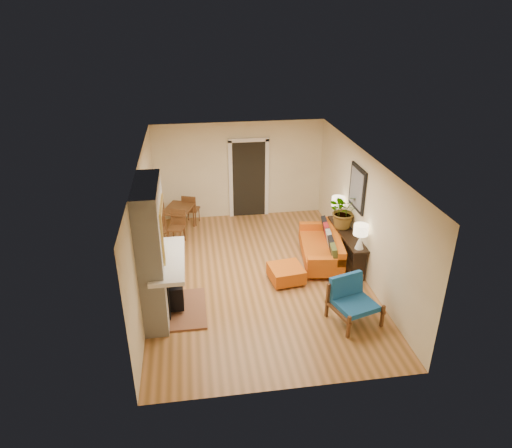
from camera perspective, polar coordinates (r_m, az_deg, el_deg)
The scene contains 10 objects.
room_shell at distance 11.78m, azimuth 1.18°, elevation 5.63°, with size 6.50×6.50×6.50m.
fireplace at distance 8.35m, azimuth -12.51°, elevation -3.81°, with size 1.09×1.68×2.60m.
sofa at distance 10.45m, azimuth 8.46°, elevation -2.90°, with size 1.05×1.96×0.74m.
ottoman at distance 9.64m, azimuth 3.79°, elevation -6.13°, with size 0.75×0.75×0.34m.
blue_chair at distance 8.60m, azimuth 11.88°, elevation -9.02°, with size 0.98×0.96×0.83m.
dining_table at distance 11.66m, azimuth -9.33°, elevation 1.39°, with size 1.01×1.58×0.83m.
console_table at distance 10.37m, azimuth 11.28°, elevation -1.79°, with size 0.34×1.85×0.72m.
lamp_near at distance 9.54m, azimuth 12.93°, elevation -1.20°, with size 0.30×0.30×0.54m.
lamp_far at distance 10.83m, azimuth 10.18°, elevation 2.36°, with size 0.30×0.30×0.54m.
houseplant at distance 10.37m, azimuth 10.97°, elevation 1.69°, with size 0.74×0.64×0.82m, color #1E5919.
Camera 1 is at (-1.26, -8.29, 5.24)m, focal length 32.00 mm.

